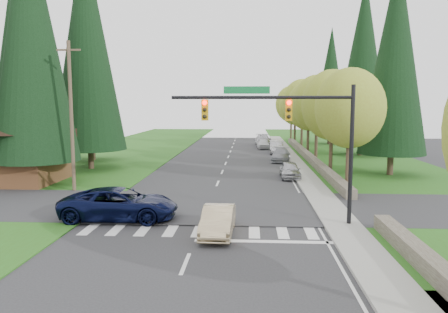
# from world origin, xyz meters

# --- Properties ---
(ground) EXTENTS (120.00, 120.00, 0.00)m
(ground) POSITION_xyz_m (0.00, 0.00, 0.00)
(ground) COLOR #28282B
(ground) RESTS_ON ground
(grass_east) EXTENTS (14.00, 110.00, 0.06)m
(grass_east) POSITION_xyz_m (13.00, 20.00, 0.03)
(grass_east) COLOR #2A5516
(grass_east) RESTS_ON ground
(grass_west) EXTENTS (14.00, 110.00, 0.06)m
(grass_west) POSITION_xyz_m (-13.00, 20.00, 0.03)
(grass_west) COLOR #2A5516
(grass_west) RESTS_ON ground
(cross_street) EXTENTS (120.00, 8.00, 0.10)m
(cross_street) POSITION_xyz_m (0.00, 8.00, 0.00)
(cross_street) COLOR #28282B
(cross_street) RESTS_ON ground
(sidewalk_east) EXTENTS (1.80, 80.00, 0.13)m
(sidewalk_east) POSITION_xyz_m (6.90, 22.00, 0.07)
(sidewalk_east) COLOR gray
(sidewalk_east) RESTS_ON ground
(curb_east) EXTENTS (0.20, 80.00, 0.13)m
(curb_east) POSITION_xyz_m (6.05, 22.00, 0.07)
(curb_east) COLOR gray
(curb_east) RESTS_ON ground
(stone_wall_south) EXTENTS (0.70, 14.00, 0.70)m
(stone_wall_south) POSITION_xyz_m (8.60, -3.00, 0.35)
(stone_wall_south) COLOR #4C4438
(stone_wall_south) RESTS_ON ground
(stone_wall_north) EXTENTS (0.70, 40.00, 0.70)m
(stone_wall_north) POSITION_xyz_m (8.60, 30.00, 0.35)
(stone_wall_north) COLOR #4C4438
(stone_wall_north) RESTS_ON ground
(traffic_signal) EXTENTS (8.70, 0.37, 6.80)m
(traffic_signal) POSITION_xyz_m (4.37, 4.50, 4.98)
(traffic_signal) COLOR black
(traffic_signal) RESTS_ON ground
(brown_building) EXTENTS (8.40, 8.40, 5.40)m
(brown_building) POSITION_xyz_m (-15.00, 15.00, 3.14)
(brown_building) COLOR #4C2D19
(brown_building) RESTS_ON ground
(utility_pole) EXTENTS (1.60, 0.24, 10.00)m
(utility_pole) POSITION_xyz_m (-9.50, 12.00, 5.14)
(utility_pole) COLOR #473828
(utility_pole) RESTS_ON ground
(decid_tree_0) EXTENTS (4.80, 4.80, 8.37)m
(decid_tree_0) POSITION_xyz_m (9.20, 14.00, 5.60)
(decid_tree_0) COLOR #38281C
(decid_tree_0) RESTS_ON ground
(decid_tree_1) EXTENTS (5.20, 5.20, 8.80)m
(decid_tree_1) POSITION_xyz_m (9.30, 21.00, 5.80)
(decid_tree_1) COLOR #38281C
(decid_tree_1) RESTS_ON ground
(decid_tree_2) EXTENTS (5.00, 5.00, 8.82)m
(decid_tree_2) POSITION_xyz_m (9.10, 28.00, 5.93)
(decid_tree_2) COLOR #38281C
(decid_tree_2) RESTS_ON ground
(decid_tree_3) EXTENTS (5.00, 5.00, 8.55)m
(decid_tree_3) POSITION_xyz_m (9.20, 35.00, 5.66)
(decid_tree_3) COLOR #38281C
(decid_tree_3) RESTS_ON ground
(decid_tree_4) EXTENTS (5.40, 5.40, 9.18)m
(decid_tree_4) POSITION_xyz_m (9.30, 42.00, 6.06)
(decid_tree_4) COLOR #38281C
(decid_tree_4) RESTS_ON ground
(decid_tree_5) EXTENTS (4.80, 4.80, 8.30)m
(decid_tree_5) POSITION_xyz_m (9.10, 49.00, 5.53)
(decid_tree_5) COLOR #38281C
(decid_tree_5) RESTS_ON ground
(decid_tree_6) EXTENTS (5.20, 5.20, 8.86)m
(decid_tree_6) POSITION_xyz_m (9.20, 56.00, 5.86)
(decid_tree_6) COLOR #38281C
(decid_tree_6) RESTS_ON ground
(conifer_w_a) EXTENTS (6.12, 6.12, 19.80)m
(conifer_w_a) POSITION_xyz_m (-13.00, 14.00, 10.79)
(conifer_w_a) COLOR #38281C
(conifer_w_a) RESTS_ON ground
(conifer_w_b) EXTENTS (5.44, 5.44, 17.80)m
(conifer_w_b) POSITION_xyz_m (-16.00, 18.00, 9.79)
(conifer_w_b) COLOR #38281C
(conifer_w_b) RESTS_ON ground
(conifer_w_c) EXTENTS (6.46, 6.46, 20.80)m
(conifer_w_c) POSITION_xyz_m (-12.00, 22.00, 11.29)
(conifer_w_c) COLOR #38281C
(conifer_w_c) RESTS_ON ground
(conifer_w_e) EXTENTS (5.78, 5.78, 18.80)m
(conifer_w_e) POSITION_xyz_m (-14.00, 28.00, 10.29)
(conifer_w_e) COLOR #38281C
(conifer_w_e) RESTS_ON ground
(conifer_e_a) EXTENTS (5.44, 5.44, 17.80)m
(conifer_e_a) POSITION_xyz_m (14.00, 20.00, 9.79)
(conifer_e_a) COLOR #38281C
(conifer_e_a) RESTS_ON ground
(conifer_e_b) EXTENTS (6.12, 6.12, 19.80)m
(conifer_e_b) POSITION_xyz_m (15.00, 34.00, 10.79)
(conifer_e_b) COLOR #38281C
(conifer_e_b) RESTS_ON ground
(conifer_e_c) EXTENTS (5.10, 5.10, 16.80)m
(conifer_e_c) POSITION_xyz_m (14.00, 48.00, 9.29)
(conifer_e_c) COLOR #38281C
(conifer_e_c) RESTS_ON ground
(sedan_champagne) EXTENTS (1.48, 3.96, 1.29)m
(sedan_champagne) POSITION_xyz_m (0.95, 2.68, 0.65)
(sedan_champagne) COLOR #D0B88B
(sedan_champagne) RESTS_ON ground
(suv_navy) EXTENTS (5.96, 2.85, 1.64)m
(suv_navy) POSITION_xyz_m (-4.26, 5.00, 0.82)
(suv_navy) COLOR black
(suv_navy) RESTS_ON ground
(parked_car_a) EXTENTS (1.54, 3.81, 1.30)m
(parked_car_a) POSITION_xyz_m (5.60, 18.15, 0.65)
(parked_car_a) COLOR #A7A8AC
(parked_car_a) RESTS_ON ground
(parked_car_b) EXTENTS (2.38, 4.71, 1.31)m
(parked_car_b) POSITION_xyz_m (5.60, 28.45, 0.66)
(parked_car_b) COLOR gray
(parked_car_b) RESTS_ON ground
(parked_car_c) EXTENTS (1.77, 4.58, 1.49)m
(parked_car_c) POSITION_xyz_m (5.60, 35.64, 0.74)
(parked_car_c) COLOR #B3B3B8
(parked_car_c) RESTS_ON ground
(parked_car_d) EXTENTS (1.75, 3.94, 1.32)m
(parked_car_d) POSITION_xyz_m (4.20, 41.28, 0.66)
(parked_car_d) COLOR silver
(parked_car_d) RESTS_ON ground
(parked_car_e) EXTENTS (2.26, 5.40, 1.56)m
(parked_car_e) POSITION_xyz_m (4.24, 45.41, 0.78)
(parked_car_e) COLOR #9F9FA3
(parked_car_e) RESTS_ON ground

